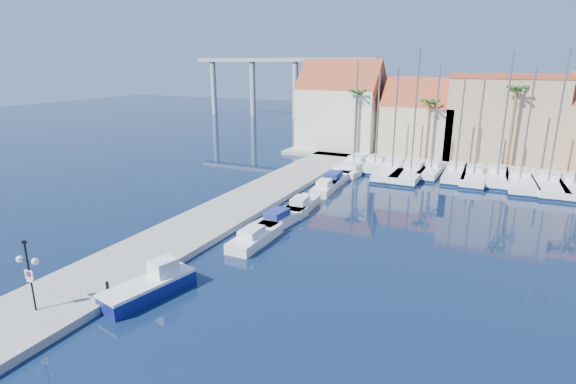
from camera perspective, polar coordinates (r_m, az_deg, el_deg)
name	(u,v)px	position (r m, az deg, el deg)	size (l,w,h in m)	color
ground	(236,300)	(27.46, -6.57, -13.43)	(260.00, 260.00, 0.00)	#081932
quay_west	(231,210)	(42.26, -7.24, -2.25)	(6.00, 77.00, 0.50)	gray
shore_north	(476,159)	(69.39, 22.72, 3.90)	(54.00, 16.00, 0.50)	gray
lamp_post	(28,265)	(27.72, -30.12, -8.03)	(1.38, 0.53, 4.09)	black
bollard	(107,286)	(29.31, -21.98, -10.96)	(0.19, 0.19, 0.47)	black
fishing_boat	(151,286)	(28.61, -16.99, -11.29)	(3.09, 5.98, 2.00)	navy
motorboat_west_0	(255,237)	(34.95, -4.22, -5.72)	(1.91, 5.96, 1.40)	white
motorboat_west_1	(280,218)	(38.90, -1.00, -3.36)	(2.62, 6.39, 1.40)	white
motorboat_west_2	(302,205)	(42.49, 1.75, -1.65)	(2.29, 5.98, 1.40)	white
motorboat_west_3	(325,187)	(48.68, 4.76, 0.63)	(2.30, 5.86, 1.40)	white
motorboat_west_4	(335,179)	(52.36, 5.95, 1.71)	(2.41, 6.94, 1.40)	white
motorboat_west_5	(355,170)	(57.03, 8.49, 2.82)	(2.75, 7.17, 1.40)	white
motorboat_west_6	(367,161)	(62.16, 9.95, 3.86)	(2.79, 7.00, 1.40)	white
sailboat_0	(355,164)	(60.10, 8.53, 3.59)	(3.16, 10.22, 13.60)	white
sailboat_1	(376,164)	(60.23, 11.08, 3.51)	(2.75, 8.59, 12.49)	white
sailboat_2	(393,169)	(57.95, 13.18, 2.84)	(3.80, 12.17, 12.87)	white
sailboat_3	(412,171)	(57.43, 15.45, 2.58)	(3.37, 12.07, 14.98)	white
sailboat_4	(432,170)	(58.53, 17.77, 2.68)	(2.56, 8.63, 13.06)	white
sailboat_5	(456,173)	(58.16, 20.52, 2.30)	(2.68, 9.56, 11.84)	white
sailboat_6	(474,176)	(57.55, 22.53, 1.94)	(2.72, 9.85, 11.70)	white
sailboat_7	(497,176)	(58.13, 25.04, 1.84)	(2.55, 9.23, 14.61)	white
sailboat_8	(519,180)	(57.63, 27.27, 1.38)	(3.94, 11.63, 13.01)	white
sailboat_9	(547,183)	(57.58, 30.03, 1.01)	(3.78, 11.40, 14.86)	white
sailboat_10	(573,186)	(57.73, 32.42, 0.68)	(3.22, 10.94, 14.33)	white
building_0	(341,109)	(71.23, 6.79, 10.45)	(12.30, 9.00, 13.50)	beige
building_1	(420,121)	(68.44, 16.39, 8.64)	(10.30, 8.00, 11.00)	beige
building_2	(504,118)	(68.43, 25.79, 8.52)	(14.20, 10.20, 11.50)	tan
palm_0	(357,95)	(65.04, 8.79, 12.09)	(2.60, 2.60, 10.15)	brown
palm_1	(430,105)	(62.92, 17.63, 10.54)	(2.60, 2.60, 9.15)	brown
palm_2	(517,92)	(62.15, 27.08, 11.24)	(2.60, 2.60, 11.15)	brown
viaduct	(277,76)	(114.61, -1.43, 14.56)	(48.00, 2.20, 14.45)	#9E9E99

